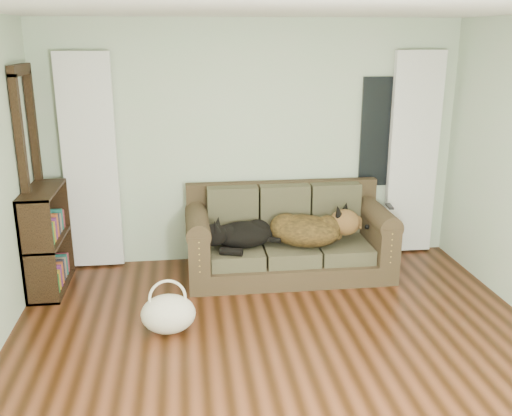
{
  "coord_description": "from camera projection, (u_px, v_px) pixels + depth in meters",
  "views": [
    {
      "loc": [
        -0.73,
        -3.54,
        2.42
      ],
      "look_at": [
        -0.07,
        1.6,
        0.85
      ],
      "focal_mm": 40.0,
      "sensor_mm": 36.0,
      "label": 1
    }
  ],
  "objects": [
    {
      "name": "floor",
      "position": [
        293.0,
        382.0,
        4.15
      ],
      "size": [
        5.0,
        5.0,
        0.0
      ],
      "primitive_type": "plane",
      "color": "black",
      "rests_on": "ground"
    },
    {
      "name": "ceiling",
      "position": [
        301.0,
        4.0,
        3.4
      ],
      "size": [
        5.0,
        5.0,
        0.0
      ],
      "primitive_type": "plane",
      "color": "white",
      "rests_on": "ground"
    },
    {
      "name": "wall_back",
      "position": [
        252.0,
        144.0,
        6.15
      ],
      "size": [
        4.5,
        0.04,
        2.6
      ],
      "primitive_type": "cube",
      "color": "#B4C1AC",
      "rests_on": "ground"
    },
    {
      "name": "curtain_left",
      "position": [
        90.0,
        163.0,
        5.91
      ],
      "size": [
        0.55,
        0.08,
        2.25
      ],
      "primitive_type": "cube",
      "color": "white",
      "rests_on": "ground"
    },
    {
      "name": "curtain_right",
      "position": [
        413.0,
        155.0,
        6.34
      ],
      "size": [
        0.55,
        0.08,
        2.25
      ],
      "primitive_type": "cube",
      "color": "white",
      "rests_on": "ground"
    },
    {
      "name": "window_pane",
      "position": [
        383.0,
        132.0,
        6.27
      ],
      "size": [
        0.5,
        0.03,
        1.2
      ],
      "primitive_type": "cube",
      "color": "black",
      "rests_on": "wall_back"
    },
    {
      "name": "door_casing",
      "position": [
        33.0,
        183.0,
        5.53
      ],
      "size": [
        0.07,
        0.6,
        2.1
      ],
      "primitive_type": "cube",
      "color": "black",
      "rests_on": "ground"
    },
    {
      "name": "sofa",
      "position": [
        289.0,
        233.0,
        5.94
      ],
      "size": [
        2.1,
        0.91,
        0.86
      ],
      "primitive_type": "cube",
      "color": "#302719",
      "rests_on": "floor"
    },
    {
      "name": "dog_black_lab",
      "position": [
        240.0,
        235.0,
        5.79
      ],
      "size": [
        0.65,
        0.48,
        0.26
      ],
      "primitive_type": "ellipsoid",
      "rotation": [
        0.0,
        0.0,
        0.09
      ],
      "color": "black",
      "rests_on": "sofa"
    },
    {
      "name": "dog_shepherd",
      "position": [
        309.0,
        231.0,
        5.86
      ],
      "size": [
        0.94,
        0.82,
        0.34
      ],
      "primitive_type": "ellipsoid",
      "rotation": [
        0.0,
        0.0,
        2.71
      ],
      "color": "black",
      "rests_on": "sofa"
    },
    {
      "name": "tv_remote",
      "position": [
        390.0,
        206.0,
        5.88
      ],
      "size": [
        0.06,
        0.17,
        0.02
      ],
      "primitive_type": "cube",
      "rotation": [
        0.0,
        0.0,
        -0.11
      ],
      "color": "black",
      "rests_on": "sofa"
    },
    {
      "name": "tote_bag",
      "position": [
        168.0,
        315.0,
        4.81
      ],
      "size": [
        0.54,
        0.47,
        0.34
      ],
      "primitive_type": "ellipsoid",
      "rotation": [
        0.0,
        0.0,
        -0.27
      ],
      "color": "#ECE5CB",
      "rests_on": "floor"
    },
    {
      "name": "bookshelf",
      "position": [
        47.0,
        241.0,
        5.57
      ],
      "size": [
        0.38,
        0.84,
        1.02
      ],
      "primitive_type": "cube",
      "rotation": [
        0.0,
        0.0,
        0.1
      ],
      "color": "black",
      "rests_on": "floor"
    }
  ]
}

